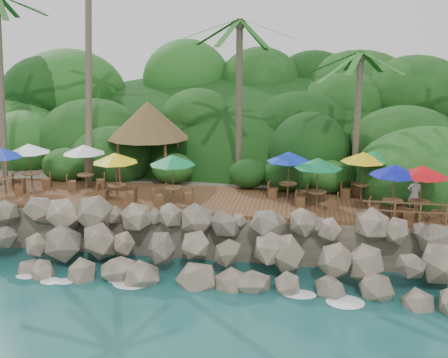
# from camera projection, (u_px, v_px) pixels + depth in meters

# --- Properties ---
(ground) EXTENTS (140.00, 140.00, 0.00)m
(ground) POSITION_uv_depth(u_px,v_px,m) (201.00, 293.00, 21.57)
(ground) COLOR #19514F
(ground) RESTS_ON ground
(land_base) EXTENTS (32.00, 25.20, 2.10)m
(land_base) POSITION_uv_depth(u_px,v_px,m) (247.00, 177.00, 36.61)
(land_base) COLOR gray
(land_base) RESTS_ON ground
(jungle_hill) EXTENTS (44.80, 28.00, 15.40)m
(jungle_hill) POSITION_uv_depth(u_px,v_px,m) (257.00, 167.00, 44.04)
(jungle_hill) COLOR #143811
(jungle_hill) RESTS_ON ground
(seawall) EXTENTS (29.00, 4.00, 2.30)m
(seawall) POSITION_uv_depth(u_px,v_px,m) (210.00, 249.00, 23.20)
(seawall) COLOR gray
(seawall) RESTS_ON ground
(terrace) EXTENTS (26.00, 5.00, 0.20)m
(terrace) POSITION_uv_depth(u_px,v_px,m) (224.00, 201.00, 26.76)
(terrace) COLOR brown
(terrace) RESTS_ON land_base
(jungle_foliage) EXTENTS (44.00, 16.00, 12.00)m
(jungle_foliage) POSITION_uv_depth(u_px,v_px,m) (245.00, 195.00, 35.91)
(jungle_foliage) COLOR #143811
(jungle_foliage) RESTS_ON ground
(foam_line) EXTENTS (25.20, 0.80, 0.06)m
(foam_line) POSITION_uv_depth(u_px,v_px,m) (202.00, 289.00, 21.85)
(foam_line) COLOR white
(foam_line) RESTS_ON ground
(palapa) EXTENTS (4.84, 4.84, 4.60)m
(palapa) POSITION_uv_depth(u_px,v_px,m) (148.00, 120.00, 30.45)
(palapa) COLOR brown
(palapa) RESTS_ON ground
(dining_clusters) EXTENTS (23.44, 5.52, 2.51)m
(dining_clusters) POSITION_uv_depth(u_px,v_px,m) (226.00, 161.00, 26.01)
(dining_clusters) COLOR brown
(dining_clusters) RESTS_ON terrace
(railing) EXTENTS (6.10, 0.10, 1.00)m
(railing) POSITION_uv_depth(u_px,v_px,m) (433.00, 212.00, 22.81)
(railing) COLOR brown
(railing) RESTS_ON terrace
(waiter) EXTENTS (0.65, 0.43, 1.75)m
(waiter) POSITION_uv_depth(u_px,v_px,m) (414.00, 194.00, 24.50)
(waiter) COLOR white
(waiter) RESTS_ON terrace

